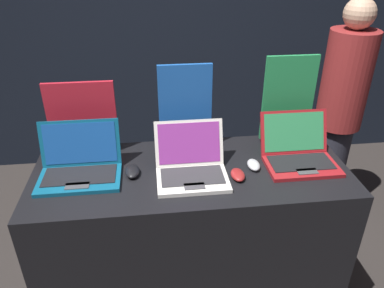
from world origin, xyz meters
TOP-DOWN VIEW (x-y plane):
  - wall_back at (0.00, 2.11)m, footprint 8.00×0.05m
  - display_counter at (0.00, 0.33)m, footprint 1.60×0.65m
  - laptop_front at (-0.55, 0.34)m, footprint 0.39×0.29m
  - mouse_front at (-0.30, 0.32)m, footprint 0.07×0.12m
  - promo_stand_front at (-0.55, 0.58)m, footprint 0.36×0.07m
  - laptop_middle at (-0.01, 0.28)m, footprint 0.34×0.32m
  - mouse_middle at (0.22, 0.23)m, footprint 0.07×0.11m
  - promo_stand_middle at (-0.01, 0.56)m, footprint 0.28×0.07m
  - laptop_back at (0.56, 0.34)m, footprint 0.36×0.33m
  - mouse_back at (0.32, 0.31)m, footprint 0.06×0.10m
  - promo_stand_back at (0.56, 0.58)m, footprint 0.29×0.07m
  - person_bystander at (1.14, 1.03)m, footprint 0.32×0.32m

SIDE VIEW (x-z plane):
  - display_counter at x=0.00m, z-range 0.00..0.95m
  - person_bystander at x=1.14m, z-range 0.03..1.71m
  - mouse_middle at x=0.22m, z-range 0.95..0.99m
  - mouse_back at x=0.32m, z-range 0.95..0.99m
  - mouse_front at x=-0.30m, z-range 0.95..0.99m
  - laptop_back at x=0.56m, z-range 0.89..1.13m
  - laptop_middle at x=-0.01m, z-range 0.89..1.13m
  - laptop_front at x=-0.55m, z-range 0.89..1.14m
  - promo_stand_front at x=-0.55m, z-range 0.94..1.34m
  - promo_stand_middle at x=-0.01m, z-range 0.94..1.42m
  - promo_stand_back at x=0.56m, z-range 0.94..1.44m
  - wall_back at x=0.00m, z-range 0.00..2.80m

